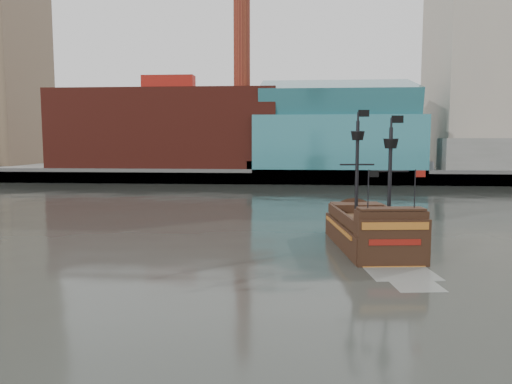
{
  "coord_description": "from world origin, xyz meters",
  "views": [
    {
      "loc": [
        2.68,
        -23.86,
        7.82
      ],
      "look_at": [
        -0.23,
        12.04,
        4.0
      ],
      "focal_mm": 35.0,
      "sensor_mm": 36.0,
      "label": 1
    }
  ],
  "objects": [
    {
      "name": "promenade_far",
      "position": [
        0.0,
        92.0,
        1.0
      ],
      "size": [
        220.0,
        60.0,
        2.0
      ],
      "primitive_type": "cube",
      "color": "slate",
      "rests_on": "ground"
    },
    {
      "name": "skyline",
      "position": [
        5.21,
        84.56,
        24.55
      ],
      "size": [
        149.0,
        45.0,
        62.0
      ],
      "color": "brown",
      "rests_on": "promenade_far"
    },
    {
      "name": "pirate_ship",
      "position": [
        8.09,
        12.09,
        0.97
      ],
      "size": [
        5.85,
        14.69,
        10.7
      ],
      "rotation": [
        0.0,
        0.0,
        0.12
      ],
      "color": "black",
      "rests_on": "ground"
    },
    {
      "name": "seawall",
      "position": [
        0.0,
        62.5,
        1.3
      ],
      "size": [
        220.0,
        1.0,
        2.6
      ],
      "primitive_type": "cube",
      "color": "#4C4C49",
      "rests_on": "ground"
    },
    {
      "name": "ground",
      "position": [
        0.0,
        0.0,
        0.0
      ],
      "size": [
        400.0,
        400.0,
        0.0
      ],
      "primitive_type": "plane",
      "color": "#252823",
      "rests_on": "ground"
    }
  ]
}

